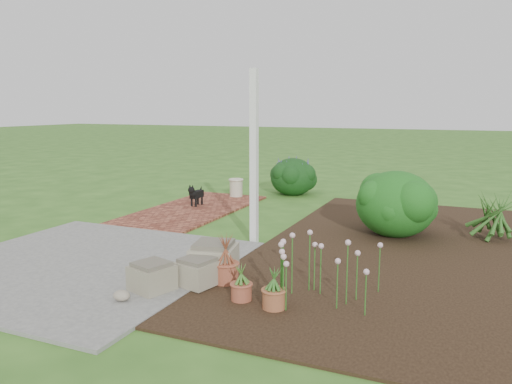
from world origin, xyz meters
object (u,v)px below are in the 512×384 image
at_px(black_dog, 196,194).
at_px(evergreen_shrub, 396,202).
at_px(cream_ceramic_urn, 236,188).
at_px(stone_trough_near, 152,278).

xyz_separation_m(black_dog, evergreen_shrub, (3.93, -0.71, 0.26)).
relative_size(cream_ceramic_urn, evergreen_shrub, 0.31).
bearing_deg(cream_ceramic_urn, stone_trough_near, -73.34).
bearing_deg(evergreen_shrub, black_dog, 169.76).
xyz_separation_m(black_dog, cream_ceramic_urn, (0.27, 1.28, -0.05)).
xyz_separation_m(stone_trough_near, black_dog, (-1.90, 4.16, 0.11)).
height_order(cream_ceramic_urn, evergreen_shrub, evergreen_shrub).
distance_m(black_dog, evergreen_shrub, 4.00).
bearing_deg(black_dog, evergreen_shrub, -8.05).
relative_size(stone_trough_near, evergreen_shrub, 0.33).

